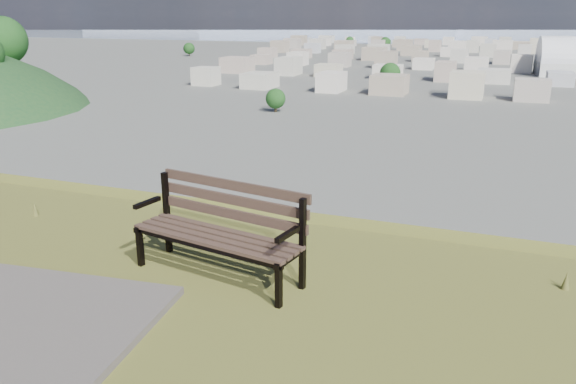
% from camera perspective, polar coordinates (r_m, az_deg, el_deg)
% --- Properties ---
extents(park_bench, '(1.85, 0.88, 0.93)m').
position_cam_1_polar(park_bench, '(5.61, -6.73, -3.33)').
color(park_bench, '#48332A').
rests_on(park_bench, hilltop_mesa).
extents(city_blocks, '(395.00, 361.00, 7.00)m').
position_cam_1_polar(city_blocks, '(397.45, 21.06, 13.05)').
color(city_blocks, silver).
rests_on(city_blocks, ground).
extents(city_trees, '(406.52, 387.20, 9.98)m').
position_cam_1_polar(city_trees, '(323.29, 16.17, 12.96)').
color(city_trees, '#35291A').
rests_on(city_trees, ground).
extents(bay_water, '(2400.00, 700.00, 0.12)m').
position_cam_1_polar(bay_water, '(902.70, 21.39, 14.75)').
color(bay_water, '#8FA2B6').
rests_on(bay_water, ground).
extents(far_hills, '(2050.00, 340.00, 60.00)m').
position_cam_1_polar(far_hills, '(1406.59, 19.05, 16.66)').
color(far_hills, '#A5AFCD').
rests_on(far_hills, ground).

